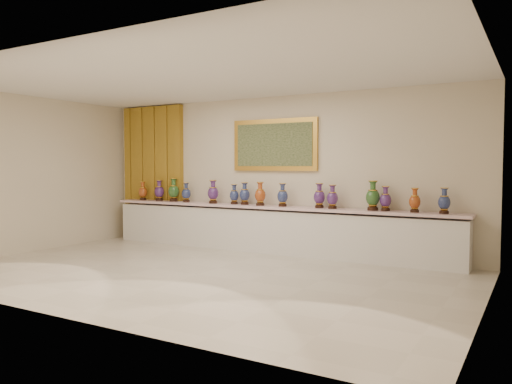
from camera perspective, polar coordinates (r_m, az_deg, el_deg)
ground at (r=7.78m, az=-6.66°, el=-9.34°), size 8.00×8.00×0.00m
room at (r=11.09m, az=-9.75°, el=2.60°), size 8.00×8.00×8.00m
counter at (r=9.60m, az=1.44°, el=-4.33°), size 7.28×0.48×0.90m
vase_0 at (r=11.36m, az=-12.80°, el=0.02°), size 0.21×0.21×0.41m
vase_1 at (r=11.10m, az=-10.99°, el=0.06°), size 0.25×0.25×0.45m
vase_2 at (r=10.85m, az=-9.40°, el=0.11°), size 0.24×0.24×0.49m
vase_3 at (r=10.60m, az=-7.98°, el=-0.15°), size 0.21×0.21×0.41m
vase_4 at (r=10.14m, az=-4.93°, el=-0.11°), size 0.29×0.29×0.47m
vase_5 at (r=9.94m, az=-2.51°, el=-0.37°), size 0.24×0.24×0.39m
vase_6 at (r=9.81m, az=-1.30°, el=-0.30°), size 0.24×0.24×0.44m
vase_7 at (r=9.56m, az=0.48°, el=-0.34°), size 0.22×0.22×0.45m
vase_8 at (r=9.36m, az=3.06°, el=-0.47°), size 0.20×0.20×0.44m
vase_9 at (r=9.10m, az=7.25°, el=-0.55°), size 0.21×0.21×0.45m
vase_10 at (r=8.96m, az=8.73°, el=-0.68°), size 0.23×0.23×0.43m
vase_11 at (r=8.75m, az=13.20°, el=-0.56°), size 0.30×0.30×0.51m
vase_12 at (r=8.70m, az=14.58°, el=-0.87°), size 0.25×0.25×0.42m
vase_13 at (r=8.57m, az=17.69°, el=-1.03°), size 0.22×0.22×0.40m
vase_14 at (r=8.48m, az=20.71°, el=-1.08°), size 0.22×0.22×0.42m
label_card at (r=10.54m, az=-8.56°, el=-1.16°), size 0.10×0.06×0.00m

